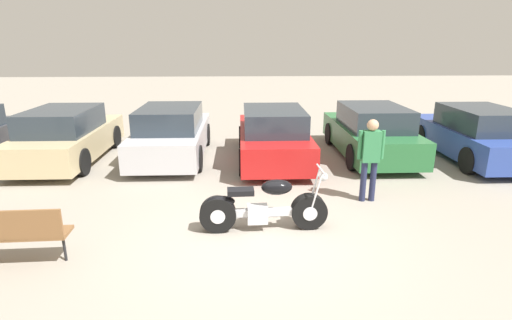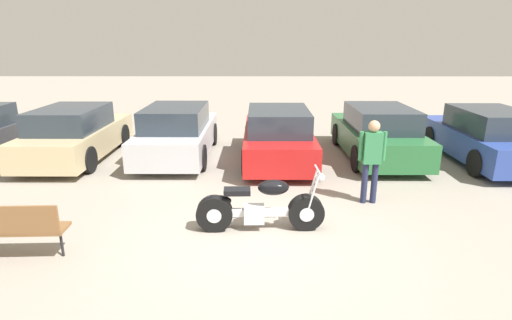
{
  "view_description": "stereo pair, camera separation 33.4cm",
  "coord_description": "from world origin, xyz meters",
  "px_view_note": "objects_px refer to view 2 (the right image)",
  "views": [
    {
      "loc": [
        -0.26,
        -5.85,
        3.1
      ],
      "look_at": [
        0.03,
        1.59,
        0.85
      ],
      "focal_mm": 28.0,
      "sensor_mm": 36.0,
      "label": 1
    },
    {
      "loc": [
        0.07,
        -5.85,
        3.1
      ],
      "look_at": [
        0.03,
        1.59,
        0.85
      ],
      "focal_mm": 28.0,
      "sensor_mm": 36.0,
      "label": 2
    }
  ],
  "objects_px": {
    "parked_car_champagne": "(76,134)",
    "parked_car_red": "(278,136)",
    "park_bench": "(9,226)",
    "motorcycle": "(259,208)",
    "person_standing": "(372,155)",
    "parked_car_green": "(377,134)",
    "parked_car_blue": "(485,137)",
    "parked_car_silver": "(178,133)"
  },
  "relations": [
    {
      "from": "motorcycle",
      "to": "parked_car_champagne",
      "type": "relative_size",
      "value": 0.52
    },
    {
      "from": "parked_car_green",
      "to": "person_standing",
      "type": "height_order",
      "value": "person_standing"
    },
    {
      "from": "motorcycle",
      "to": "parked_car_champagne",
      "type": "height_order",
      "value": "parked_car_champagne"
    },
    {
      "from": "motorcycle",
      "to": "parked_car_blue",
      "type": "relative_size",
      "value": 0.52
    },
    {
      "from": "motorcycle",
      "to": "parked_car_green",
      "type": "distance_m",
      "value": 5.44
    },
    {
      "from": "motorcycle",
      "to": "parked_car_red",
      "type": "distance_m",
      "value": 4.08
    },
    {
      "from": "motorcycle",
      "to": "parked_car_champagne",
      "type": "bearing_deg",
      "value": 139.19
    },
    {
      "from": "parked_car_green",
      "to": "park_bench",
      "type": "bearing_deg",
      "value": -141.67
    },
    {
      "from": "parked_car_red",
      "to": "person_standing",
      "type": "relative_size",
      "value": 2.51
    },
    {
      "from": "parked_car_blue",
      "to": "parked_car_green",
      "type": "bearing_deg",
      "value": 171.78
    },
    {
      "from": "park_bench",
      "to": "person_standing",
      "type": "relative_size",
      "value": 0.93
    },
    {
      "from": "parked_car_champagne",
      "to": "park_bench",
      "type": "bearing_deg",
      "value": -75.76
    },
    {
      "from": "motorcycle",
      "to": "parked_car_red",
      "type": "relative_size",
      "value": 0.52
    },
    {
      "from": "motorcycle",
      "to": "person_standing",
      "type": "bearing_deg",
      "value": 28.75
    },
    {
      "from": "motorcycle",
      "to": "parked_car_champagne",
      "type": "xyz_separation_m",
      "value": [
        -4.91,
        4.24,
        0.27
      ]
    },
    {
      "from": "parked_car_champagne",
      "to": "parked_car_silver",
      "type": "relative_size",
      "value": 1.0
    },
    {
      "from": "parked_car_silver",
      "to": "parked_car_red",
      "type": "distance_m",
      "value": 2.73
    },
    {
      "from": "parked_car_green",
      "to": "park_bench",
      "type": "relative_size",
      "value": 2.71
    },
    {
      "from": "parked_car_red",
      "to": "parked_car_green",
      "type": "relative_size",
      "value": 1.0
    },
    {
      "from": "parked_car_champagne",
      "to": "parked_car_red",
      "type": "distance_m",
      "value": 5.42
    },
    {
      "from": "motorcycle",
      "to": "parked_car_red",
      "type": "bearing_deg",
      "value": 82.85
    },
    {
      "from": "parked_car_champagne",
      "to": "parked_car_green",
      "type": "relative_size",
      "value": 1.0
    },
    {
      "from": "parked_car_silver",
      "to": "parked_car_blue",
      "type": "bearing_deg",
      "value": -3.08
    },
    {
      "from": "parked_car_red",
      "to": "park_bench",
      "type": "relative_size",
      "value": 2.71
    },
    {
      "from": "person_standing",
      "to": "parked_car_green",
      "type": "bearing_deg",
      "value": 71.87
    },
    {
      "from": "parked_car_silver",
      "to": "motorcycle",
      "type": "bearing_deg",
      "value": -63.55
    },
    {
      "from": "parked_car_champagne",
      "to": "parked_car_blue",
      "type": "bearing_deg",
      "value": -1.33
    },
    {
      "from": "parked_car_green",
      "to": "parked_car_blue",
      "type": "distance_m",
      "value": 2.74
    },
    {
      "from": "parked_car_champagne",
      "to": "park_bench",
      "type": "relative_size",
      "value": 2.71
    },
    {
      "from": "parked_car_champagne",
      "to": "parked_car_red",
      "type": "bearing_deg",
      "value": -2.1
    },
    {
      "from": "parked_car_blue",
      "to": "parked_car_red",
      "type": "bearing_deg",
      "value": 179.43
    },
    {
      "from": "motorcycle",
      "to": "parked_car_green",
      "type": "relative_size",
      "value": 0.52
    },
    {
      "from": "parked_car_red",
      "to": "parked_car_green",
      "type": "bearing_deg",
      "value": 7.11
    },
    {
      "from": "motorcycle",
      "to": "park_bench",
      "type": "relative_size",
      "value": 1.4
    },
    {
      "from": "motorcycle",
      "to": "parked_car_silver",
      "type": "bearing_deg",
      "value": 116.45
    },
    {
      "from": "parked_car_green",
      "to": "parked_car_blue",
      "type": "height_order",
      "value": "same"
    },
    {
      "from": "motorcycle",
      "to": "person_standing",
      "type": "xyz_separation_m",
      "value": [
        2.17,
        1.19,
        0.58
      ]
    },
    {
      "from": "parked_car_champagne",
      "to": "parked_car_green",
      "type": "xyz_separation_m",
      "value": [
        8.12,
        0.14,
        0.0
      ]
    },
    {
      "from": "parked_car_red",
      "to": "person_standing",
      "type": "distance_m",
      "value": 3.31
    },
    {
      "from": "parked_car_silver",
      "to": "park_bench",
      "type": "distance_m",
      "value": 5.59
    },
    {
      "from": "parked_car_blue",
      "to": "park_bench",
      "type": "bearing_deg",
      "value": -152.34
    },
    {
      "from": "parked_car_red",
      "to": "park_bench",
      "type": "bearing_deg",
      "value": -129.07
    }
  ]
}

